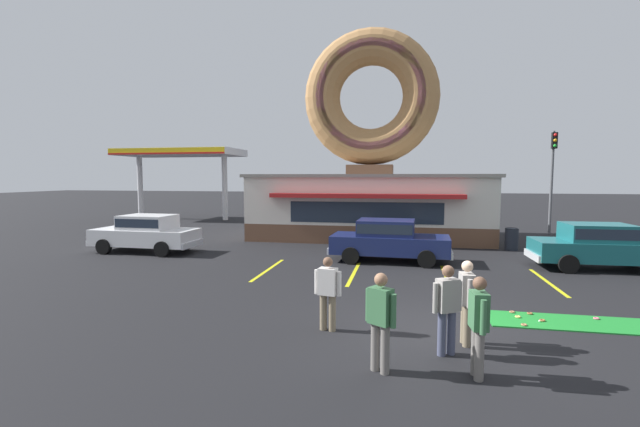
% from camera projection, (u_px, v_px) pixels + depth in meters
% --- Properties ---
extents(ground_plane, '(160.00, 160.00, 0.00)m').
position_uv_depth(ground_plane, '(436.00, 331.00, 8.99)').
color(ground_plane, black).
extents(donut_shop_building, '(12.30, 6.75, 10.96)m').
position_uv_depth(donut_shop_building, '(370.00, 167.00, 22.78)').
color(donut_shop_building, brown).
rests_on(donut_shop_building, ground).
extents(putting_mat, '(3.45, 1.13, 0.03)m').
position_uv_depth(putting_mat, '(570.00, 323.00, 9.45)').
color(putting_mat, '#1E842D').
rests_on(putting_mat, ground).
extents(mini_donut_near_left, '(0.13, 0.13, 0.04)m').
position_uv_depth(mini_donut_near_left, '(530.00, 313.00, 9.99)').
color(mini_donut_near_left, brown).
rests_on(mini_donut_near_left, putting_mat).
extents(mini_donut_near_right, '(0.13, 0.13, 0.04)m').
position_uv_depth(mini_donut_near_right, '(518.00, 317.00, 9.75)').
color(mini_donut_near_right, '#E5C666').
rests_on(mini_donut_near_right, putting_mat).
extents(mini_donut_mid_left, '(0.13, 0.13, 0.04)m').
position_uv_depth(mini_donut_mid_left, '(512.00, 312.00, 10.10)').
color(mini_donut_mid_left, '#A5724C').
rests_on(mini_donut_mid_left, putting_mat).
extents(mini_donut_mid_centre, '(0.13, 0.13, 0.04)m').
position_uv_depth(mini_donut_mid_centre, '(542.00, 320.00, 9.51)').
color(mini_donut_mid_centre, brown).
rests_on(mini_donut_mid_centre, putting_mat).
extents(mini_donut_mid_right, '(0.13, 0.13, 0.04)m').
position_uv_depth(mini_donut_mid_right, '(596.00, 318.00, 9.64)').
color(mini_donut_mid_right, '#D8667F').
rests_on(mini_donut_mid_right, putting_mat).
extents(mini_donut_far_left, '(0.13, 0.13, 0.04)m').
position_uv_depth(mini_donut_far_left, '(524.00, 325.00, 9.22)').
color(mini_donut_far_left, '#A5724C').
rests_on(mini_donut_far_left, putting_mat).
extents(golf_ball, '(0.04, 0.04, 0.04)m').
position_uv_depth(golf_ball, '(539.00, 321.00, 9.44)').
color(golf_ball, white).
rests_on(golf_ball, putting_mat).
extents(car_navy, '(4.63, 2.13, 1.60)m').
position_uv_depth(car_navy, '(388.00, 239.00, 16.30)').
color(car_navy, navy).
rests_on(car_navy, ground).
extents(car_white, '(4.61, 2.08, 1.60)m').
position_uv_depth(car_white, '(146.00, 232.00, 18.33)').
color(car_white, silver).
rests_on(car_white, ground).
extents(car_teal, '(4.59, 2.05, 1.60)m').
position_uv_depth(car_teal, '(600.00, 245.00, 14.89)').
color(car_teal, '#196066').
rests_on(car_teal, ground).
extents(pedestrian_blue_sweater_man, '(0.52, 0.41, 1.67)m').
position_uv_depth(pedestrian_blue_sweater_man, '(380.00, 317.00, 7.02)').
color(pedestrian_blue_sweater_man, slate).
rests_on(pedestrian_blue_sweater_man, ground).
extents(pedestrian_hooded_kid, '(0.53, 0.39, 1.65)m').
position_uv_depth(pedestrian_hooded_kid, '(447.00, 306.00, 7.71)').
color(pedestrian_hooded_kid, '#474C66').
rests_on(pedestrian_hooded_kid, ground).
extents(pedestrian_leather_jacket_man, '(0.59, 0.31, 1.57)m').
position_uv_depth(pedestrian_leather_jacket_man, '(328.00, 290.00, 8.95)').
color(pedestrian_leather_jacket_man, '#7F7056').
rests_on(pedestrian_leather_jacket_man, ground).
extents(pedestrian_clipboard_woman, '(0.28, 0.59, 1.66)m').
position_uv_depth(pedestrian_clipboard_woman, '(478.00, 322.00, 6.82)').
color(pedestrian_clipboard_woman, slate).
rests_on(pedestrian_clipboard_woman, ground).
extents(pedestrian_beanie_man, '(0.27, 0.59, 1.64)m').
position_uv_depth(pedestrian_beanie_man, '(466.00, 299.00, 8.18)').
color(pedestrian_beanie_man, '#7F7056').
rests_on(pedestrian_beanie_man, ground).
extents(trash_bin, '(0.57, 0.57, 0.97)m').
position_uv_depth(trash_bin, '(512.00, 239.00, 18.86)').
color(trash_bin, '#232833').
rests_on(trash_bin, ground).
extents(traffic_light_pole, '(0.28, 0.47, 5.80)m').
position_uv_depth(traffic_light_pole, '(553.00, 168.00, 24.06)').
color(traffic_light_pole, '#595B60').
rests_on(traffic_light_pole, ground).
extents(gas_station_canopy, '(9.00, 4.46, 5.30)m').
position_uv_depth(gas_station_canopy, '(181.00, 155.00, 32.27)').
color(gas_station_canopy, silver).
rests_on(gas_station_canopy, ground).
extents(parking_stripe_far_left, '(0.12, 3.60, 0.01)m').
position_uv_depth(parking_stripe_far_left, '(268.00, 270.00, 14.90)').
color(parking_stripe_far_left, yellow).
rests_on(parking_stripe_far_left, ground).
extents(parking_stripe_left, '(0.12, 3.60, 0.01)m').
position_uv_depth(parking_stripe_left, '(354.00, 273.00, 14.32)').
color(parking_stripe_left, yellow).
rests_on(parking_stripe_left, ground).
extents(parking_stripe_mid_left, '(0.12, 3.60, 0.01)m').
position_uv_depth(parking_stripe_mid_left, '(447.00, 277.00, 13.75)').
color(parking_stripe_mid_left, yellow).
rests_on(parking_stripe_mid_left, ground).
extents(parking_stripe_centre, '(0.12, 3.60, 0.01)m').
position_uv_depth(parking_stripe_centre, '(547.00, 282.00, 13.18)').
color(parking_stripe_centre, yellow).
rests_on(parking_stripe_centre, ground).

